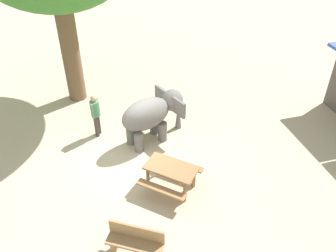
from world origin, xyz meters
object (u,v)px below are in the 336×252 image
at_px(person_handler, 96,112).
at_px(wooden_bench, 136,241).
at_px(elephant, 152,113).
at_px(picnic_table_near, 171,172).

bearing_deg(person_handler, wooden_bench, -58.05).
height_order(elephant, person_handler, elephant).
bearing_deg(wooden_bench, person_handler, -54.97).
bearing_deg(wooden_bench, picnic_table_near, -95.29).
relative_size(person_handler, picnic_table_near, 0.77).
xyz_separation_m(person_handler, wooden_bench, (5.14, 0.33, -0.48)).
relative_size(elephant, wooden_bench, 1.72).
xyz_separation_m(elephant, person_handler, (-0.76, -1.82, -0.12)).
height_order(person_handler, picnic_table_near, person_handler).
height_order(elephant, wooden_bench, elephant).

